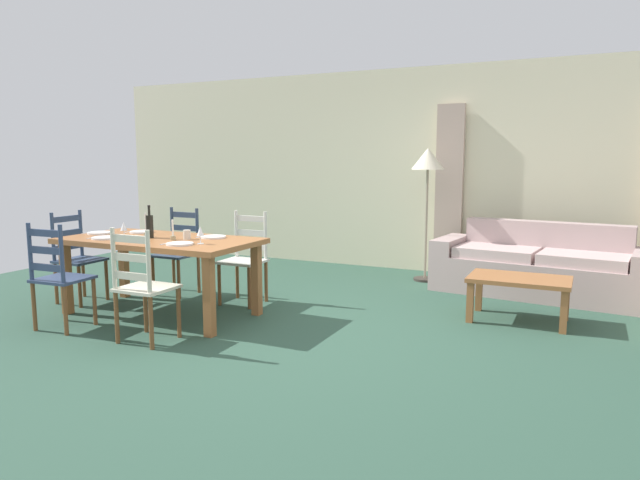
% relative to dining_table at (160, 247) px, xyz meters
% --- Properties ---
extents(ground_plane, '(9.60, 9.60, 0.02)m').
position_rel_dining_table_xyz_m(ground_plane, '(1.53, 0.01, -0.67)').
color(ground_plane, '#2C4B3C').
extents(wall_far, '(9.60, 0.16, 2.70)m').
position_rel_dining_table_xyz_m(wall_far, '(1.53, 3.31, 0.69)').
color(wall_far, beige).
rests_on(wall_far, ground_plane).
extents(curtain_panel_left, '(0.35, 0.08, 2.20)m').
position_rel_dining_table_xyz_m(curtain_panel_left, '(2.06, 3.17, 0.44)').
color(curtain_panel_left, tan).
rests_on(curtain_panel_left, ground_plane).
extents(dining_table, '(1.90, 0.96, 0.75)m').
position_rel_dining_table_xyz_m(dining_table, '(0.00, 0.00, 0.00)').
color(dining_table, '#9A5E33').
rests_on(dining_table, ground_plane).
extents(dining_chair_near_left, '(0.45, 0.43, 0.96)m').
position_rel_dining_table_xyz_m(dining_chair_near_left, '(-0.48, -0.78, -0.19)').
color(dining_chair_near_left, navy).
rests_on(dining_chair_near_left, ground_plane).
extents(dining_chair_near_right, '(0.42, 0.41, 0.96)m').
position_rel_dining_table_xyz_m(dining_chair_near_right, '(0.45, -0.74, -0.19)').
color(dining_chair_near_right, beige).
rests_on(dining_chair_near_right, ground_plane).
extents(dining_chair_far_left, '(0.43, 0.41, 0.96)m').
position_rel_dining_table_xyz_m(dining_chair_far_left, '(-0.42, 0.78, -0.19)').
color(dining_chair_far_left, '#2F3F55').
rests_on(dining_chair_far_left, ground_plane).
extents(dining_chair_far_right, '(0.43, 0.41, 0.96)m').
position_rel_dining_table_xyz_m(dining_chair_far_right, '(0.49, 0.75, -0.19)').
color(dining_chair_far_right, silver).
rests_on(dining_chair_far_right, ground_plane).
extents(dining_chair_head_west, '(0.40, 0.42, 0.96)m').
position_rel_dining_table_xyz_m(dining_chair_head_west, '(-1.15, 0.01, -0.19)').
color(dining_chair_head_west, navy).
rests_on(dining_chair_head_west, ground_plane).
extents(dinner_plate_near_left, '(0.24, 0.24, 0.02)m').
position_rel_dining_table_xyz_m(dinner_plate_near_left, '(-0.45, -0.25, 0.10)').
color(dinner_plate_near_left, white).
rests_on(dinner_plate_near_left, dining_table).
extents(fork_near_left, '(0.03, 0.17, 0.01)m').
position_rel_dining_table_xyz_m(fork_near_left, '(-0.60, -0.25, 0.09)').
color(fork_near_left, silver).
rests_on(fork_near_left, dining_table).
extents(dinner_plate_near_right, '(0.24, 0.24, 0.02)m').
position_rel_dining_table_xyz_m(dinner_plate_near_right, '(0.45, -0.25, 0.10)').
color(dinner_plate_near_right, white).
rests_on(dinner_plate_near_right, dining_table).
extents(fork_near_right, '(0.02, 0.17, 0.01)m').
position_rel_dining_table_xyz_m(fork_near_right, '(0.30, -0.25, 0.09)').
color(fork_near_right, silver).
rests_on(fork_near_right, dining_table).
extents(dinner_plate_far_left, '(0.24, 0.24, 0.02)m').
position_rel_dining_table_xyz_m(dinner_plate_far_left, '(-0.45, 0.25, 0.10)').
color(dinner_plate_far_left, white).
rests_on(dinner_plate_far_left, dining_table).
extents(fork_far_left, '(0.03, 0.17, 0.01)m').
position_rel_dining_table_xyz_m(fork_far_left, '(-0.60, 0.25, 0.09)').
color(fork_far_left, silver).
rests_on(fork_far_left, dining_table).
extents(dinner_plate_far_right, '(0.24, 0.24, 0.02)m').
position_rel_dining_table_xyz_m(dinner_plate_far_right, '(0.45, 0.25, 0.10)').
color(dinner_plate_far_right, white).
rests_on(dinner_plate_far_right, dining_table).
extents(fork_far_right, '(0.03, 0.17, 0.01)m').
position_rel_dining_table_xyz_m(fork_far_right, '(0.30, 0.25, 0.09)').
color(fork_far_right, silver).
rests_on(fork_far_right, dining_table).
extents(dinner_plate_head_west, '(0.24, 0.24, 0.02)m').
position_rel_dining_table_xyz_m(dinner_plate_head_west, '(-0.78, -0.00, 0.10)').
color(dinner_plate_head_west, white).
rests_on(dinner_plate_head_west, dining_table).
extents(fork_head_west, '(0.02, 0.17, 0.01)m').
position_rel_dining_table_xyz_m(fork_head_west, '(-0.93, -0.00, 0.09)').
color(fork_head_west, silver).
rests_on(fork_head_west, dining_table).
extents(wine_bottle, '(0.07, 0.07, 0.32)m').
position_rel_dining_table_xyz_m(wine_bottle, '(-0.10, -0.02, 0.20)').
color(wine_bottle, black).
rests_on(wine_bottle, dining_table).
extents(wine_glass_near_left, '(0.06, 0.06, 0.16)m').
position_rel_dining_table_xyz_m(wine_glass_near_left, '(-0.30, -0.15, 0.20)').
color(wine_glass_near_left, white).
rests_on(wine_glass_near_left, dining_table).
extents(wine_glass_near_right, '(0.06, 0.06, 0.16)m').
position_rel_dining_table_xyz_m(wine_glass_near_right, '(0.59, -0.13, 0.20)').
color(wine_glass_near_right, white).
rests_on(wine_glass_near_right, dining_table).
extents(coffee_cup_primary, '(0.07, 0.07, 0.09)m').
position_rel_dining_table_xyz_m(coffee_cup_primary, '(0.29, 0.05, 0.13)').
color(coffee_cup_primary, beige).
rests_on(coffee_cup_primary, dining_table).
extents(candle_tall, '(0.05, 0.05, 0.24)m').
position_rel_dining_table_xyz_m(candle_tall, '(-0.18, 0.02, 0.15)').
color(candle_tall, '#998C66').
rests_on(candle_tall, dining_table).
extents(candle_short, '(0.05, 0.05, 0.19)m').
position_rel_dining_table_xyz_m(candle_short, '(0.20, -0.04, 0.14)').
color(candle_short, '#998C66').
rests_on(candle_short, dining_table).
extents(couch, '(2.36, 1.06, 0.80)m').
position_rel_dining_table_xyz_m(couch, '(3.27, 2.45, -0.37)').
color(couch, '#B19794').
rests_on(couch, ground_plane).
extents(coffee_table, '(0.90, 0.56, 0.42)m').
position_rel_dining_table_xyz_m(coffee_table, '(3.17, 1.24, -0.31)').
color(coffee_table, '#9A5E33').
rests_on(coffee_table, ground_plane).
extents(standing_lamp, '(0.40, 0.40, 1.64)m').
position_rel_dining_table_xyz_m(standing_lamp, '(1.91, 2.64, 0.75)').
color(standing_lamp, '#332D28').
rests_on(standing_lamp, ground_plane).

